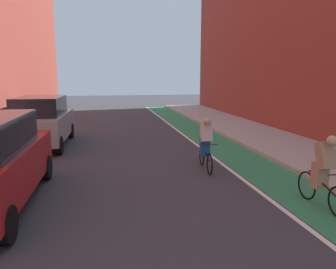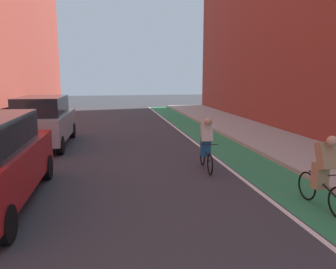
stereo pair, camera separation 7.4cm
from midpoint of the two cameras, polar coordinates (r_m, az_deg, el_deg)
ground_plane at (r=10.67m, az=-5.22°, el=-5.06°), size 74.53×74.53×0.00m
bike_lane_paint at (r=13.35m, az=9.65°, el=-2.06°), size 1.60×33.88×0.00m
lane_divider_stripe at (r=13.07m, az=5.93°, el=-2.22°), size 0.12×33.88×0.00m
sidewalk_right at (r=14.32m, az=18.71°, el=-1.35°), size 3.19×33.88×0.14m
building_facade_right at (r=17.36m, az=24.78°, el=16.27°), size 2.40×29.88×9.83m
parked_suv_silver at (r=13.97m, az=-20.46°, el=2.21°), size 2.03×4.42×1.98m
cyclist_mid at (r=7.70m, az=25.42°, el=-5.80°), size 0.48×1.70×1.60m
cyclist_trailing at (r=9.88m, az=6.81°, el=-1.29°), size 0.48×1.67×1.59m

